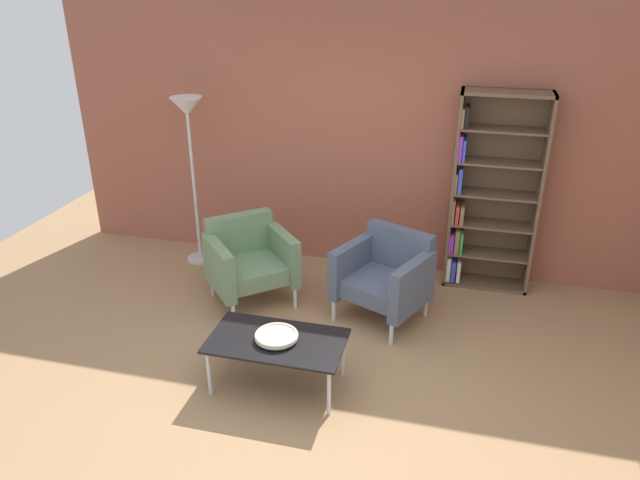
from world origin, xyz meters
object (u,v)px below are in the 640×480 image
coffee_table_low (277,343)px  floor_lamp_torchiere (189,127)px  decorative_bowl (276,336)px  bookshelf_tall (488,197)px  armchair_corner_red (386,275)px  armchair_by_bookshelf (249,259)px

coffee_table_low → floor_lamp_torchiere: bearing=128.9°
decorative_bowl → bookshelf_tall: bearing=54.5°
bookshelf_tall → armchair_corner_red: 1.28m
coffee_table_low → decorative_bowl: size_ratio=3.12×
armchair_corner_red → armchair_by_bookshelf: bearing=-155.3°
bookshelf_tall → armchair_corner_red: size_ratio=2.09×
armchair_by_bookshelf → armchair_corner_red: bearing=-41.1°
bookshelf_tall → coffee_table_low: bookshelf_tall is taller
coffee_table_low → floor_lamp_torchiere: size_ratio=0.57×
bookshelf_tall → armchair_corner_red: bookshelf_tall is taller
bookshelf_tall → armchair_corner_red: (-0.82, -0.85, -0.50)m
coffee_table_low → armchair_by_bookshelf: 1.33m
bookshelf_tall → decorative_bowl: (-1.45, -2.02, -0.48)m
armchair_by_bookshelf → decorative_bowl: bearing=-102.5°
bookshelf_tall → floor_lamp_torchiere: (-2.91, -0.21, 0.54)m
coffee_table_low → decorative_bowl: 0.07m
decorative_bowl → armchair_corner_red: size_ratio=0.35×
armchair_corner_red → bookshelf_tall: bearing=70.2°
bookshelf_tall → floor_lamp_torchiere: 2.97m
decorative_bowl → armchair_corner_red: (0.63, 1.17, -0.02)m
floor_lamp_torchiere → coffee_table_low: bearing=-51.1°
bookshelf_tall → armchair_by_bookshelf: bookshelf_tall is taller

